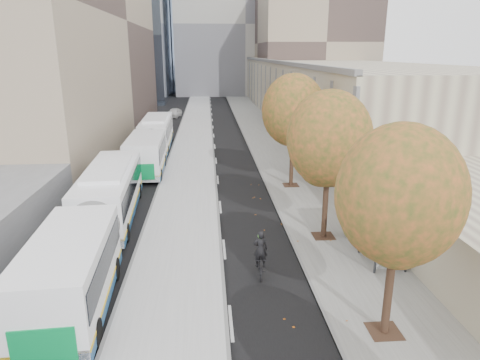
{
  "coord_description": "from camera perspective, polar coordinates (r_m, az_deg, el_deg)",
  "views": [
    {
      "loc": [
        -2.33,
        -7.22,
        9.33
      ],
      "look_at": [
        -0.6,
        15.5,
        2.5
      ],
      "focal_mm": 32.0,
      "sensor_mm": 36.0,
      "label": 1
    }
  ],
  "objects": [
    {
      "name": "bus_platform",
      "position": [
        43.25,
        -6.33,
        4.22
      ],
      "size": [
        4.25,
        150.0,
        0.15
      ],
      "primitive_type": "cube",
      "color": "#ABABAB",
      "rests_on": "ground"
    },
    {
      "name": "building_far_block",
      "position": [
        103.71,
        0.27,
        19.81
      ],
      "size": [
        30.0,
        18.0,
        30.0
      ],
      "primitive_type": "cube",
      "color": "#AAA69C",
      "rests_on": "ground"
    },
    {
      "name": "tree_d",
      "position": [
        30.07,
        7.14,
        9.18
      ],
      "size": [
        4.4,
        4.4,
        7.6
      ],
      "color": "#311B13",
      "rests_on": "sidewalk"
    },
    {
      "name": "bus_near",
      "position": [
        21.94,
        -18.43,
        -4.78
      ],
      "size": [
        3.59,
        17.92,
        2.97
      ],
      "rotation": [
        0.0,
        0.0,
        0.06
      ],
      "color": "white",
      "rests_on": "ground"
    },
    {
      "name": "building_tan",
      "position": [
        73.61,
        9.9,
        12.29
      ],
      "size": [
        18.0,
        92.0,
        8.0
      ],
      "primitive_type": "cube",
      "color": "gray",
      "rests_on": "ground"
    },
    {
      "name": "distant_car",
      "position": [
        65.14,
        -8.76,
        8.85
      ],
      "size": [
        2.31,
        4.19,
        1.35
      ],
      "primitive_type": "imported",
      "rotation": [
        0.0,
        0.0,
        -0.19
      ],
      "color": "silver",
      "rests_on": "ground"
    },
    {
      "name": "bus_far",
      "position": [
        39.81,
        -11.55,
        5.21
      ],
      "size": [
        3.05,
        18.11,
        3.01
      ],
      "rotation": [
        0.0,
        0.0,
        0.02
      ],
      "color": "white",
      "rests_on": "ground"
    },
    {
      "name": "sidewalk",
      "position": [
        43.71,
        4.24,
        4.36
      ],
      "size": [
        4.75,
        150.0,
        0.08
      ],
      "primitive_type": "cube",
      "color": "slate",
      "rests_on": "ground"
    },
    {
      "name": "bus_shelter",
      "position": [
        21.11,
        18.29,
        -3.97
      ],
      "size": [
        1.9,
        4.4,
        2.53
      ],
      "color": "#383A3F",
      "rests_on": "sidewalk"
    },
    {
      "name": "tree_c",
      "position": [
        21.46,
        11.81,
        5.38
      ],
      "size": [
        4.2,
        4.2,
        7.28
      ],
      "color": "#311B13",
      "rests_on": "sidewalk"
    },
    {
      "name": "tree_b",
      "position": [
        14.25,
        20.48,
        -1.95
      ],
      "size": [
        4.0,
        4.0,
        6.97
      ],
      "color": "#311B13",
      "rests_on": "sidewalk"
    },
    {
      "name": "building_midrise",
      "position": [
        52.37,
        -28.56,
        18.25
      ],
      "size": [
        24.0,
        46.0,
        25.0
      ],
      "primitive_type": "cube",
      "color": "gray",
      "rests_on": "ground"
    },
    {
      "name": "cyclist",
      "position": [
        18.7,
        2.72,
        -10.54
      ],
      "size": [
        0.63,
        1.66,
        2.1
      ],
      "rotation": [
        0.0,
        0.0,
        -0.07
      ],
      "color": "black",
      "rests_on": "ground"
    }
  ]
}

